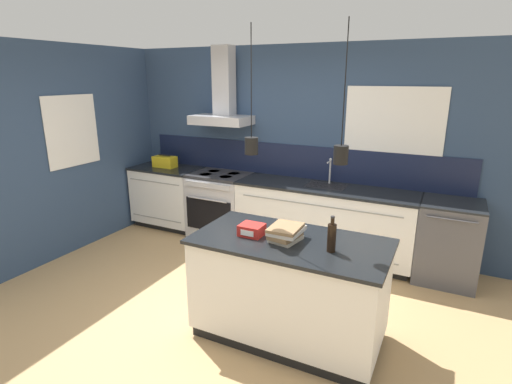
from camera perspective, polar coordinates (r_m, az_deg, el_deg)
ground_plane at (r=4.11m, az=-5.89°, el=-16.42°), size 16.00×16.00×0.00m
wall_back at (r=5.34m, az=4.70°, el=6.96°), size 5.60×2.14×2.60m
wall_left at (r=5.69m, az=-23.62°, el=5.73°), size 0.08×3.80×2.60m
counter_run_left at (r=6.18m, az=-12.30°, el=-0.59°), size 1.02×0.64×0.91m
counter_run_sink at (r=5.09m, az=9.60°, el=-4.10°), size 2.22×0.64×1.23m
oven_range at (r=5.67m, az=-5.13°, el=-1.86°), size 0.81×0.66×0.91m
dishwasher at (r=4.91m, az=25.74°, el=-6.40°), size 0.64×0.65×0.91m
kitchen_island at (r=3.53m, az=4.75°, el=-13.55°), size 1.62×0.84×0.91m
bottle_on_island at (r=3.12m, az=10.76°, el=-6.34°), size 0.07×0.07×0.29m
book_stack at (r=3.29m, az=4.29°, el=-5.81°), size 0.25×0.32×0.13m
red_supply_box at (r=3.40m, az=-0.62°, el=-5.42°), size 0.20×0.17×0.09m
yellow_toolbox at (r=6.08m, az=-12.89°, el=4.24°), size 0.34×0.18×0.19m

